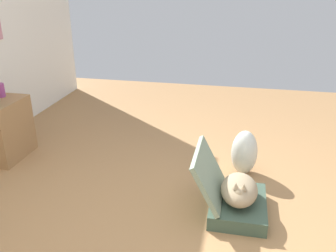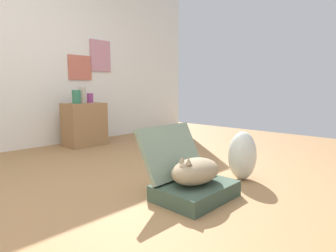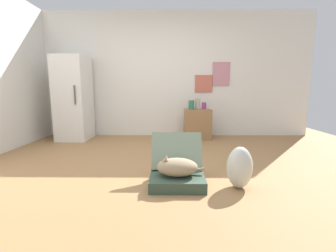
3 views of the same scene
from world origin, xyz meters
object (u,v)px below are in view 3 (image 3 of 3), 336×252
plastic_bag_white (240,167)px  vase_round (198,104)px  side_table (197,124)px  vase_tall (191,105)px  suitcase_base (177,181)px  vase_short (204,106)px  refrigerator (74,99)px  cat (177,167)px

plastic_bag_white → vase_round: (-0.16, 2.41, 0.50)m
side_table → vase_tall: 0.42m
suitcase_base → vase_short: bearing=75.8°
vase_tall → vase_short: size_ratio=1.35×
suitcase_base → side_table: 2.42m
suitcase_base → vase_short: 2.56m
plastic_bag_white → vase_tall: size_ratio=2.35×
plastic_bag_white → vase_short: size_ratio=3.16×
refrigerator → vase_round: 2.48m
side_table → vase_round: size_ratio=2.72×
cat → vase_tall: bearing=81.5°
plastic_bag_white → cat: bearing=177.4°
side_table → cat: bearing=-101.5°
suitcase_base → vase_tall: size_ratio=3.09×
vase_tall → vase_round: bearing=28.5°
suitcase_base → refrigerator: 3.15m
vase_tall → vase_short: bearing=19.9°
side_table → vase_tall: bearing=-159.8°
plastic_bag_white → vase_tall: 2.41m
side_table → refrigerator: bearing=-178.8°
suitcase_base → plastic_bag_white: bearing=-2.6°
suitcase_base → side_table: side_table is taller
suitcase_base → cat: bearing=175.8°
cat → side_table: side_table is taller
vase_round → refrigerator: bearing=-178.3°
plastic_bag_white → vase_tall: bearing=97.1°
vase_tall → vase_short: vase_tall is taller
suitcase_base → side_table: bearing=78.6°
cat → side_table: size_ratio=0.84×
cat → suitcase_base: bearing=-4.2°
refrigerator → vase_tall: refrigerator is taller
suitcase_base → plastic_bag_white: (0.63, -0.03, 0.16)m
side_table → vase_round: vase_round is taller
vase_round → vase_short: bearing=10.3°
side_table → vase_short: 0.39m
cat → vase_tall: (0.35, 2.31, 0.48)m
cat → refrigerator: bearing=130.8°
plastic_bag_white → refrigerator: refrigerator is taller
cat → vase_round: 2.48m
cat → vase_short: vase_short is taller
cat → vase_tall: 2.39m
refrigerator → vase_short: bearing=2.1°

